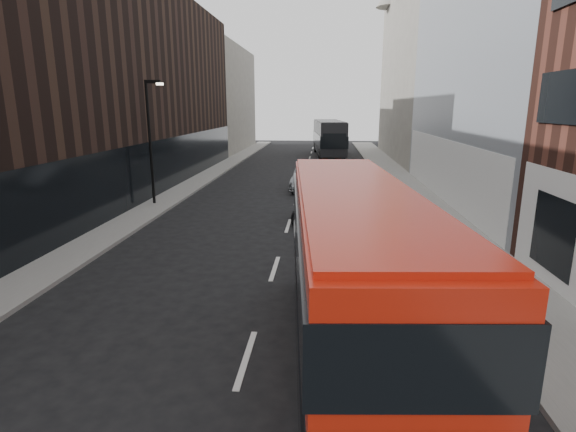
% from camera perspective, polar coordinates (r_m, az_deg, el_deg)
% --- Properties ---
extents(ground, '(140.00, 140.00, 0.00)m').
position_cam_1_polar(ground, '(9.43, -7.63, -23.85)').
color(ground, black).
rests_on(ground, ground).
extents(sidewalk_right, '(3.00, 80.00, 0.15)m').
position_cam_1_polar(sidewalk_right, '(33.27, 14.64, 3.55)').
color(sidewalk_right, slate).
rests_on(sidewalk_right, ground).
extents(sidewalk_left, '(2.00, 80.00, 0.15)m').
position_cam_1_polar(sidewalk_left, '(34.19, -11.94, 3.97)').
color(sidewalk_left, slate).
rests_on(sidewalk_left, ground).
extents(building_modern_block, '(5.03, 22.00, 20.00)m').
position_cam_1_polar(building_modern_block, '(30.19, 25.16, 20.50)').
color(building_modern_block, '#A8AEB3').
rests_on(building_modern_block, ground).
extents(building_victorian, '(6.50, 24.00, 21.00)m').
position_cam_1_polar(building_victorian, '(52.32, 16.09, 17.59)').
color(building_victorian, slate).
rests_on(building_victorian, ground).
extents(building_left_mid, '(5.00, 24.00, 14.00)m').
position_cam_1_polar(building_left_mid, '(39.58, -15.38, 15.16)').
color(building_left_mid, black).
rests_on(building_left_mid, ground).
extents(building_left_far, '(5.00, 20.00, 13.00)m').
position_cam_1_polar(building_left_far, '(60.74, -8.13, 14.39)').
color(building_left_far, slate).
rests_on(building_left_far, ground).
extents(street_lamp, '(1.06, 0.22, 7.00)m').
position_cam_1_polar(street_lamp, '(27.22, -17.03, 9.92)').
color(street_lamp, black).
rests_on(street_lamp, sidewalk_left).
extents(red_bus, '(3.21, 10.38, 4.14)m').
position_cam_1_polar(red_bus, '(9.79, 8.14, -6.97)').
color(red_bus, '#B81B0B').
rests_on(red_bus, ground).
extents(grey_bus, '(4.05, 12.86, 4.08)m').
position_cam_1_polar(grey_bus, '(53.79, 5.21, 9.97)').
color(grey_bus, black).
rests_on(grey_bus, ground).
extents(car_a, '(1.92, 3.92, 1.29)m').
position_cam_1_polar(car_a, '(23.36, 2.81, 1.18)').
color(car_a, black).
rests_on(car_a, ground).
extents(car_b, '(2.19, 4.91, 1.57)m').
position_cam_1_polar(car_b, '(31.60, 2.41, 4.77)').
color(car_b, gray).
rests_on(car_b, ground).
extents(car_c, '(2.16, 4.91, 1.40)m').
position_cam_1_polar(car_c, '(31.68, 4.90, 4.60)').
color(car_c, black).
rests_on(car_c, ground).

